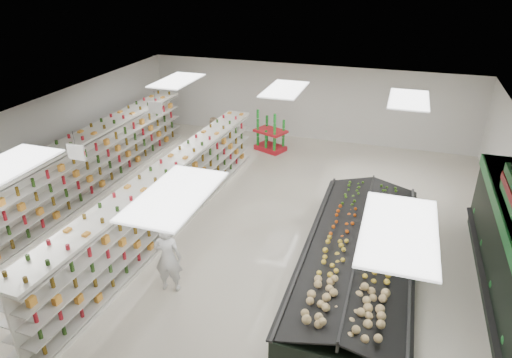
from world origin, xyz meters
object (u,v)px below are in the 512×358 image
(gondola_left, at_px, (82,171))
(gondola_center, at_px, (167,201))
(produce_island, at_px, (358,256))
(shopper_main, at_px, (168,258))
(soda_endcap, at_px, (271,133))
(shopper_background, at_px, (215,136))

(gondola_left, relative_size, gondola_center, 1.07)
(produce_island, relative_size, shopper_main, 4.09)
(gondola_left, height_order, soda_endcap, gondola_left)
(shopper_background, bearing_deg, produce_island, -137.96)
(shopper_main, height_order, shopper_background, shopper_main)
(soda_endcap, height_order, shopper_main, shopper_main)
(gondola_center, xyz_separation_m, soda_endcap, (1.13, 6.70, -0.13))
(gondola_center, height_order, shopper_main, gondola_center)
(shopper_background, bearing_deg, gondola_center, -175.86)
(gondola_center, relative_size, soda_endcap, 7.15)
(gondola_center, xyz_separation_m, shopper_main, (1.33, -2.46, 0.01))
(produce_island, xyz_separation_m, shopper_background, (-6.32, 6.00, 0.29))
(gondola_left, bearing_deg, shopper_main, -33.59)
(gondola_left, xyz_separation_m, gondola_center, (3.49, -0.85, -0.07))
(gondola_left, height_order, shopper_background, gondola_left)
(gondola_center, relative_size, shopper_background, 7.08)
(shopper_background, bearing_deg, soda_endcap, -64.41)
(soda_endcap, bearing_deg, gondola_left, -128.31)
(produce_island, xyz_separation_m, soda_endcap, (-4.35, 7.14, 0.26))
(gondola_left, relative_size, soda_endcap, 7.67)
(produce_island, height_order, soda_endcap, soda_endcap)
(gondola_center, bearing_deg, shopper_background, 100.84)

